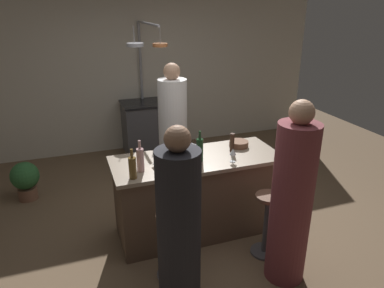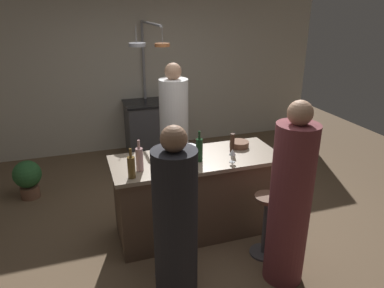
% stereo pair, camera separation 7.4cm
% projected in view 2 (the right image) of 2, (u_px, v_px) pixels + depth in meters
% --- Properties ---
extents(ground_plane, '(9.00, 9.00, 0.00)m').
position_uv_depth(ground_plane, '(196.00, 229.00, 4.14)').
color(ground_plane, brown).
extents(back_wall, '(6.40, 0.16, 2.60)m').
position_uv_depth(back_wall, '(142.00, 73.00, 6.18)').
color(back_wall, beige).
rests_on(back_wall, ground_plane).
extents(kitchen_island, '(1.80, 0.72, 0.90)m').
position_uv_depth(kitchen_island, '(196.00, 195.00, 3.97)').
color(kitchen_island, brown).
rests_on(kitchen_island, ground_plane).
extents(stove_range, '(0.80, 0.64, 0.89)m').
position_uv_depth(stove_range, '(150.00, 127.00, 6.14)').
color(stove_range, '#47474C').
rests_on(stove_range, ground_plane).
extents(chef, '(0.37, 0.37, 1.75)m').
position_uv_depth(chef, '(174.00, 135.00, 4.70)').
color(chef, white).
rests_on(chef, ground_plane).
extents(bar_stool_right, '(0.28, 0.28, 0.68)m').
position_uv_depth(bar_stool_right, '(266.00, 223.00, 3.60)').
color(bar_stool_right, '#4C4C51').
rests_on(bar_stool_right, ground_plane).
extents(guest_right, '(0.36, 0.36, 1.72)m').
position_uv_depth(guest_right, '(290.00, 203.00, 3.14)').
color(guest_right, brown).
rests_on(guest_right, ground_plane).
extents(bar_stool_left, '(0.28, 0.28, 0.68)m').
position_uv_depth(bar_stool_left, '(169.00, 242.00, 3.31)').
color(bar_stool_left, '#4C4C51').
rests_on(bar_stool_left, ground_plane).
extents(guest_left, '(0.35, 0.35, 1.64)m').
position_uv_depth(guest_left, '(176.00, 232.00, 2.81)').
color(guest_left, black).
rests_on(guest_left, ground_plane).
extents(overhead_pot_rack, '(0.56, 1.32, 2.17)m').
position_uv_depth(overhead_pot_rack, '(147.00, 62.00, 5.39)').
color(overhead_pot_rack, gray).
rests_on(overhead_pot_rack, ground_plane).
extents(potted_plant, '(0.36, 0.36, 0.52)m').
position_uv_depth(potted_plant, '(28.00, 177.00, 4.72)').
color(potted_plant, brown).
rests_on(potted_plant, ground_plane).
extents(pepper_mill, '(0.05, 0.05, 0.21)m').
position_uv_depth(pepper_mill, '(232.00, 143.00, 3.92)').
color(pepper_mill, '#382319').
rests_on(pepper_mill, kitchen_island).
extents(wine_bottle_dark, '(0.07, 0.07, 0.29)m').
position_uv_depth(wine_bottle_dark, '(173.00, 154.00, 3.61)').
color(wine_bottle_dark, black).
rests_on(wine_bottle_dark, kitchen_island).
extents(wine_bottle_amber, '(0.07, 0.07, 0.29)m').
position_uv_depth(wine_bottle_amber, '(131.00, 167.00, 3.33)').
color(wine_bottle_amber, brown).
rests_on(wine_bottle_amber, kitchen_island).
extents(wine_bottle_red, '(0.07, 0.07, 0.33)m').
position_uv_depth(wine_bottle_red, '(199.00, 149.00, 3.68)').
color(wine_bottle_red, '#143319').
rests_on(wine_bottle_red, kitchen_island).
extents(wine_bottle_rose, '(0.07, 0.07, 0.32)m').
position_uv_depth(wine_bottle_rose, '(139.00, 159.00, 3.47)').
color(wine_bottle_rose, '#B78C8E').
rests_on(wine_bottle_rose, kitchen_island).
extents(wine_glass_near_right_guest, '(0.07, 0.07, 0.15)m').
position_uv_depth(wine_glass_near_right_guest, '(155.00, 154.00, 3.63)').
color(wine_glass_near_right_guest, silver).
rests_on(wine_glass_near_right_guest, kitchen_island).
extents(wine_glass_near_left_guest, '(0.07, 0.07, 0.15)m').
position_uv_depth(wine_glass_near_left_guest, '(232.00, 153.00, 3.66)').
color(wine_glass_near_left_guest, silver).
rests_on(wine_glass_near_left_guest, kitchen_island).
extents(wine_glass_by_chef, '(0.07, 0.07, 0.15)m').
position_uv_depth(wine_glass_by_chef, '(171.00, 149.00, 3.77)').
color(wine_glass_by_chef, silver).
rests_on(wine_glass_by_chef, kitchen_island).
extents(mixing_bowl_wooden, '(0.22, 0.22, 0.07)m').
position_uv_depth(mixing_bowl_wooden, '(239.00, 144.00, 4.08)').
color(mixing_bowl_wooden, brown).
rests_on(mixing_bowl_wooden, kitchen_island).
extents(mixing_bowl_steel, '(0.17, 0.17, 0.07)m').
position_uv_depth(mixing_bowl_steel, '(189.00, 149.00, 3.94)').
color(mixing_bowl_steel, '#B7B7BC').
rests_on(mixing_bowl_steel, kitchen_island).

